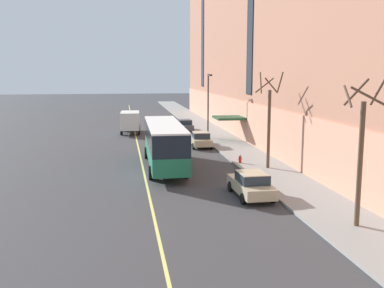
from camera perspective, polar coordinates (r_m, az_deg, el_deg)
ground_plane at (r=32.74m, az=-5.07°, el=-4.19°), size 260.00×260.00×0.00m
sidewalk at (r=37.26m, az=8.60°, el=-2.51°), size 4.20×160.00×0.15m
city_bus at (r=35.28m, az=-3.53°, el=0.22°), size 2.97×12.36×3.56m
parked_car_darkgray_1 at (r=57.41m, az=-0.88°, el=2.37°), size 2.00×4.35×1.56m
parked_car_champagne_2 at (r=45.40m, az=1.10°, el=0.58°), size 2.11×4.42×1.56m
parked_car_champagne_3 at (r=27.53m, az=7.53°, el=-5.11°), size 2.10×4.62×1.56m
box_truck at (r=55.88m, az=-7.84°, el=2.93°), size 2.55×6.49×2.76m
street_tree_near_corner at (r=22.64m, az=20.65°, el=-0.80°), size 1.89×2.03×7.37m
street_tree_mid_block at (r=34.95m, az=9.74°, el=2.99°), size 1.89×1.89×7.38m
street_lamp at (r=50.39m, az=2.11°, el=5.71°), size 0.36×1.48×7.20m
fire_hydrant at (r=36.98m, az=6.13°, el=-1.88°), size 0.42×0.24×0.72m
lane_centerline at (r=35.63m, az=-6.24°, el=-3.11°), size 0.16×140.00×0.01m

